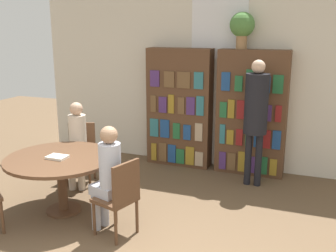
{
  "coord_description": "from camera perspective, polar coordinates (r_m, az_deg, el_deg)",
  "views": [
    {
      "loc": [
        1.54,
        -2.58,
        2.3
      ],
      "look_at": [
        -0.23,
        2.02,
        1.05
      ],
      "focal_mm": 42.0,
      "sensor_mm": 36.0,
      "label": 1
    }
  ],
  "objects": [
    {
      "name": "librarian_standing",
      "position": [
        5.75,
        12.67,
        2.41
      ],
      "size": [
        0.34,
        0.61,
        1.86
      ],
      "color": "black",
      "rests_on": "ground_plane"
    },
    {
      "name": "bookshelf_left",
      "position": [
        6.58,
        1.68,
        2.63
      ],
      "size": [
        1.08,
        0.34,
        1.97
      ],
      "color": "brown",
      "rests_on": "ground_plane"
    },
    {
      "name": "open_book_on_table",
      "position": [
        5.02,
        -15.77,
        -4.36
      ],
      "size": [
        0.24,
        0.18,
        0.03
      ],
      "color": "silver",
      "rests_on": "reading_table"
    },
    {
      "name": "bookshelf_right",
      "position": [
        6.3,
        12.01,
        1.8
      ],
      "size": [
        1.08,
        0.34,
        1.97
      ],
      "color": "brown",
      "rests_on": "ground_plane"
    },
    {
      "name": "chair_left_side",
      "position": [
        6.07,
        -12.51,
        -3.38
      ],
      "size": [
        0.51,
        0.51,
        0.9
      ],
      "rotation": [
        0.0,
        0.0,
        -2.8
      ],
      "color": "brown",
      "rests_on": "ground_plane"
    },
    {
      "name": "wall_back",
      "position": [
        6.51,
        7.3,
        7.11
      ],
      "size": [
        6.4,
        0.07,
        3.0
      ],
      "color": "beige",
      "rests_on": "ground_plane"
    },
    {
      "name": "seated_reader_right",
      "position": [
        4.46,
        -8.77,
        -6.74
      ],
      "size": [
        0.39,
        0.33,
        1.26
      ],
      "rotation": [
        0.0,
        0.0,
        1.28
      ],
      "color": "#B2B7C6",
      "rests_on": "ground_plane"
    },
    {
      "name": "seated_reader_left",
      "position": [
        5.84,
        -13.04,
        -1.95
      ],
      "size": [
        0.34,
        0.39,
        1.25
      ],
      "rotation": [
        0.0,
        0.0,
        -2.8
      ],
      "color": "beige",
      "rests_on": "ground_plane"
    },
    {
      "name": "chair_far_side",
      "position": [
        4.42,
        -7.0,
        -9.88
      ],
      "size": [
        0.5,
        0.5,
        0.9
      ],
      "rotation": [
        0.0,
        0.0,
        1.28
      ],
      "color": "brown",
      "rests_on": "ground_plane"
    },
    {
      "name": "flower_vase",
      "position": [
        6.2,
        10.71,
        14.02
      ],
      "size": [
        0.38,
        0.38,
        0.55
      ],
      "color": "#997047",
      "rests_on": "bookshelf_right"
    },
    {
      "name": "reading_table",
      "position": [
        5.1,
        -15.3,
        -5.44
      ],
      "size": [
        1.36,
        1.36,
        0.73
      ],
      "color": "brown",
      "rests_on": "ground_plane"
    }
  ]
}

